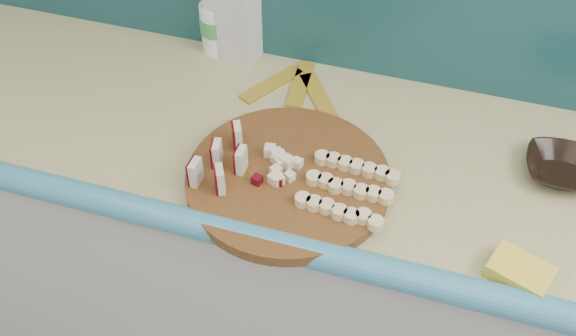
{
  "coord_description": "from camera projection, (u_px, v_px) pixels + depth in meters",
  "views": [
    {
      "loc": [
        0.45,
        0.5,
        1.9
      ],
      "look_at": [
        0.19,
        1.36,
        0.96
      ],
      "focal_mm": 40.0,
      "sensor_mm": 36.0,
      "label": 1
    }
  ],
  "objects": [
    {
      "name": "apple_wedges",
      "position": [
        222.0,
        160.0,
        1.31
      ],
      "size": [
        0.1,
        0.17,
        0.06
      ],
      "color": "beige",
      "rests_on": "cutting_board"
    },
    {
      "name": "banana_peel",
      "position": [
        297.0,
        88.0,
        1.55
      ],
      "size": [
        0.25,
        0.21,
        0.01
      ],
      "rotation": [
        0.0,
        0.0,
        -0.09
      ],
      "color": "gold",
      "rests_on": "kitchen_counter"
    },
    {
      "name": "banana_slices",
      "position": [
        348.0,
        188.0,
        1.28
      ],
      "size": [
        0.19,
        0.17,
        0.02
      ],
      "color": "beige",
      "rests_on": "cutting_board"
    },
    {
      "name": "sponge",
      "position": [
        520.0,
        272.0,
        1.17
      ],
      "size": [
        0.13,
        0.11,
        0.03
      ],
      "primitive_type": "cube",
      "rotation": [
        0.0,
        0.0,
        -0.35
      ],
      "color": "yellow",
      "rests_on": "kitchen_counter"
    },
    {
      "name": "brown_bowl",
      "position": [
        562.0,
        169.0,
        1.34
      ],
      "size": [
        0.16,
        0.16,
        0.04
      ],
      "primitive_type": "imported",
      "rotation": [
        0.0,
        0.0,
        0.06
      ],
      "color": "black",
      "rests_on": "kitchen_counter"
    },
    {
      "name": "kitchen_counter",
      "position": [
        273.0,
        251.0,
        1.78
      ],
      "size": [
        2.2,
        0.63,
        0.91
      ],
      "color": "beige",
      "rests_on": "ground"
    },
    {
      "name": "canister",
      "position": [
        216.0,
        27.0,
        1.62
      ],
      "size": [
        0.08,
        0.08,
        0.13
      ],
      "rotation": [
        0.0,
        0.0,
        0.21
      ],
      "color": "white",
      "rests_on": "kitchen_counter"
    },
    {
      "name": "apple_chunks",
      "position": [
        276.0,
        168.0,
        1.32
      ],
      "size": [
        0.07,
        0.07,
        0.02
      ],
      "color": "#F6F0C5",
      "rests_on": "cutting_board"
    },
    {
      "name": "flour_bag",
      "position": [
        235.0,
        17.0,
        1.58
      ],
      "size": [
        0.14,
        0.11,
        0.21
      ],
      "primitive_type": "cube",
      "rotation": [
        0.0,
        0.0,
        -0.17
      ],
      "color": "silver",
      "rests_on": "kitchen_counter"
    },
    {
      "name": "cutting_board",
      "position": [
        288.0,
        179.0,
        1.33
      ],
      "size": [
        0.45,
        0.45,
        0.03
      ],
      "primitive_type": "cylinder",
      "rotation": [
        0.0,
        0.0,
        -0.06
      ],
      "color": "#4E2C10",
      "rests_on": "kitchen_counter"
    }
  ]
}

